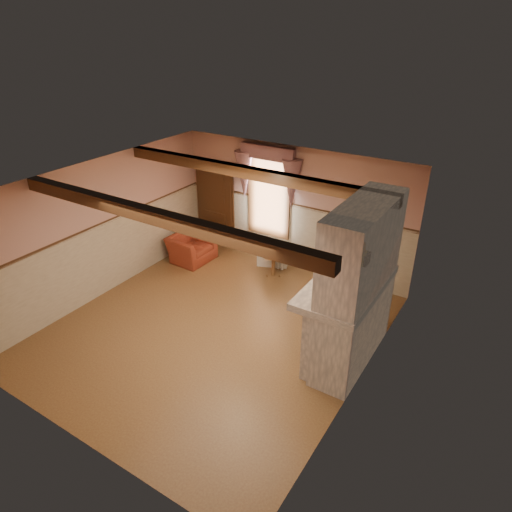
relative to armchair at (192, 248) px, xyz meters
The scene contains 26 objects.
floor 2.90m from the armchair, 42.72° to the right, with size 5.50×6.00×0.01m, color brown.
ceiling 3.80m from the armchair, 42.72° to the right, with size 5.50×6.00×0.01m, color silver.
wall_back 2.60m from the armchair, 26.26° to the left, with size 5.50×0.02×2.80m, color tan.
wall_front 5.50m from the armchair, 66.86° to the right, with size 5.50×0.02×2.80m, color tan.
wall_left 2.32m from the armchair, 107.93° to the right, with size 0.02×6.00×2.80m, color tan.
wall_right 5.36m from the armchair, 21.89° to the right, with size 0.02×6.00×2.80m, color tan.
wainscot 2.91m from the armchair, 42.72° to the right, with size 5.50×6.00×1.50m, color beige, non-canonical shape.
chair_rail 3.12m from the armchair, 42.72° to the right, with size 5.50×6.00×0.08m, color black, non-canonical shape.
firebox 4.34m from the armchair, 18.22° to the right, with size 0.20×0.95×0.90m, color black.
armchair is the anchor object (origin of this frame).
side_table 2.05m from the armchair, 11.11° to the left, with size 0.55×0.55×0.55m, color brown.
book_stack 2.11m from the armchair, 10.80° to the left, with size 0.26×0.32×0.20m, color #B7AD8C.
radiator 1.94m from the armchair, 22.60° to the left, with size 0.70×0.18×0.60m, color silver.
bowl 4.69m from the armchair, 16.39° to the right, with size 0.33×0.33×0.08m, color brown.
mantel_clock 4.56m from the armchair, ahead, with size 0.14×0.24×0.20m, color black.
oil_lamp 4.58m from the armchair, ahead, with size 0.11×0.11×0.28m, color gold.
candle_red 4.84m from the armchair, 21.79° to the right, with size 0.06×0.06×0.16m, color maroon.
jar_yellow 4.78m from the armchair, 19.91° to the right, with size 0.06×0.06×0.12m, color gold.
fireplace 4.86m from the armchair, 16.62° to the right, with size 0.85×2.00×2.80m, color gray.
mantel 4.69m from the armchair, 17.26° to the right, with size 1.05×2.05×0.12m, color gray.
overmantel_mirror 4.69m from the armchair, 17.98° to the right, with size 0.06×1.44×1.04m, color silver.
door 1.23m from the armchair, 88.99° to the left, with size 1.10×0.10×2.10m, color black.
window 2.26m from the armchair, 33.77° to the left, with size 1.06×0.08×2.02m, color white.
window_drapes 2.62m from the armchair, 31.35° to the left, with size 1.30×0.14×1.40m, color gray.
ceiling_beam_front 4.48m from the armchair, 56.14° to the right, with size 5.50×0.18×0.20m, color black.
ceiling_beam_back 3.28m from the armchair, 19.64° to the right, with size 5.50×0.18×0.20m, color black.
Camera 1 is at (4.33, -5.42, 5.15)m, focal length 32.00 mm.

